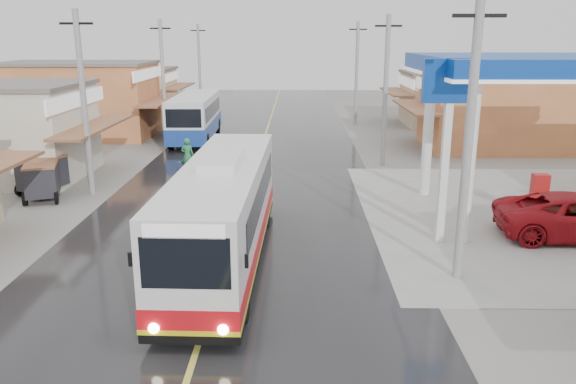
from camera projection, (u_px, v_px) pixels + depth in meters
name	position (u px, v px, depth m)	size (l,w,h in m)	color
ground	(220.00, 276.00, 16.68)	(120.00, 120.00, 0.00)	slate
road	(256.00, 165.00, 31.13)	(12.00, 90.00, 0.02)	black
centre_line	(256.00, 164.00, 31.12)	(0.15, 90.00, 0.01)	#D8CC4C
shopfronts_left	(47.00, 153.00, 34.21)	(11.00, 44.00, 5.20)	tan
shopfronts_right	(551.00, 179.00, 28.02)	(11.00, 44.00, 4.80)	beige
utility_poles_left	(135.00, 160.00, 32.19)	(1.60, 50.00, 8.00)	gray
utility_poles_right	(382.00, 165.00, 31.03)	(1.60, 36.00, 8.00)	gray
coach_bus	(224.00, 212.00, 17.32)	(2.72, 11.03, 3.42)	silver
second_bus	(195.00, 116.00, 37.95)	(2.69, 9.24, 3.05)	silver
cyclist	(189.00, 166.00, 27.60)	(0.94, 2.05, 2.14)	black
tricycle_near	(42.00, 179.00, 24.17)	(1.97, 2.29, 1.64)	#26262D
tricycle_far	(42.00, 173.00, 25.20)	(1.97, 2.48, 1.66)	#26262D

